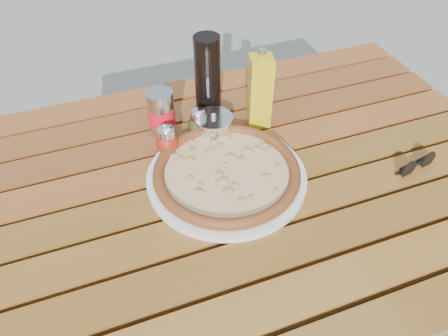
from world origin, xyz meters
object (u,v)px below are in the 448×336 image
object	(u,v)px
dark_bottle	(208,77)
plate	(227,177)
soda_can	(161,113)
pepper_shaker	(167,141)
oregano_shaker	(199,123)
parmesan_tin	(214,126)
sunglasses	(417,164)
table	(227,206)
pizza	(227,172)
olive_oil_cruet	(260,91)

from	to	relation	value
dark_bottle	plate	bearing A→B (deg)	-99.94
soda_can	pepper_shaker	bearing A→B (deg)	-96.02
oregano_shaker	dark_bottle	distance (m)	0.12
dark_bottle	parmesan_tin	distance (m)	0.13
plate	parmesan_tin	world-z (taller)	parmesan_tin
sunglasses	table	bearing A→B (deg)	155.67
pizza	soda_can	xyz separation A→B (m)	(-0.09, 0.22, 0.04)
parmesan_tin	dark_bottle	bearing A→B (deg)	78.55
oregano_shaker	olive_oil_cruet	bearing A→B (deg)	-1.26
dark_bottle	olive_oil_cruet	xyz separation A→B (m)	(0.11, -0.09, -0.01)
table	plate	distance (m)	0.08
plate	pizza	bearing A→B (deg)	-90.00
pepper_shaker	oregano_shaker	size ratio (longest dim) A/B	1.00
pepper_shaker	soda_can	distance (m)	0.09
pepper_shaker	plate	bearing A→B (deg)	-53.35
plate	parmesan_tin	size ratio (longest dim) A/B	3.53
pizza	olive_oil_cruet	distance (m)	0.24
parmesan_tin	sunglasses	xyz separation A→B (m)	(0.40, -0.28, -0.01)
dark_bottle	olive_oil_cruet	bearing A→B (deg)	-38.83
plate	olive_oil_cruet	bearing A→B (deg)	48.01
plate	sunglasses	world-z (taller)	sunglasses
pizza	table	bearing A→B (deg)	-106.25
pepper_shaker	parmesan_tin	size ratio (longest dim) A/B	0.80
oregano_shaker	table	bearing A→B (deg)	-88.31
dark_bottle	sunglasses	xyz separation A→B (m)	(0.38, -0.38, -0.09)
sunglasses	oregano_shaker	bearing A→B (deg)	135.83
pizza	olive_oil_cruet	world-z (taller)	olive_oil_cruet
soda_can	sunglasses	world-z (taller)	soda_can
soda_can	olive_oil_cruet	distance (m)	0.25
olive_oil_cruet	sunglasses	world-z (taller)	olive_oil_cruet
table	sunglasses	bearing A→B (deg)	-14.47
pizza	oregano_shaker	bearing A→B (deg)	93.14
olive_oil_cruet	dark_bottle	bearing A→B (deg)	141.17
plate	oregano_shaker	xyz separation A→B (m)	(-0.01, 0.17, 0.03)
pizza	olive_oil_cruet	bearing A→B (deg)	48.01
parmesan_tin	sunglasses	bearing A→B (deg)	-35.14
plate	oregano_shaker	bearing A→B (deg)	93.14
table	olive_oil_cruet	bearing A→B (deg)	49.47
soda_can	plate	bearing A→B (deg)	-67.24
plate	sunglasses	distance (m)	0.44
plate	pepper_shaker	size ratio (longest dim) A/B	4.39
oregano_shaker	soda_can	bearing A→B (deg)	151.18
dark_bottle	sunglasses	distance (m)	0.54
pepper_shaker	parmesan_tin	world-z (taller)	pepper_shaker
table	plate	bearing A→B (deg)	73.75
plate	sunglasses	xyz separation A→B (m)	(0.42, -0.12, 0.01)
oregano_shaker	dark_bottle	xyz separation A→B (m)	(0.05, 0.08, 0.07)
olive_oil_cruet	parmesan_tin	world-z (taller)	olive_oil_cruet
plate	soda_can	bearing A→B (deg)	112.76
dark_bottle	parmesan_tin	size ratio (longest dim) A/B	2.16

